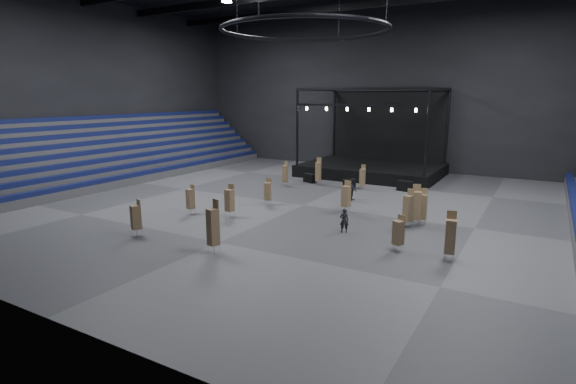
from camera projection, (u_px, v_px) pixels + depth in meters
The scene contains 26 objects.
floor at pixel (304, 205), 35.02m from camera, with size 50.00×50.00×0.00m, color #4B4B4E.
wall_back at pixel (391, 90), 50.91m from camera, with size 50.00×0.20×18.00m, color black.
wall_front at pixel (17, 77), 15.35m from camera, with size 50.00×0.20×18.00m, color black.
wall_left at pixel (86, 89), 45.35m from camera, with size 0.20×42.00×18.00m, color black.
bleachers_left at pixel (106, 162), 45.87m from camera, with size 7.20×40.00×6.40m.
stage at pixel (374, 161), 48.46m from camera, with size 14.00×10.00×9.20m.
truss_ring at pixel (305, 30), 32.29m from camera, with size 12.30×12.30×5.15m.
flight_case_left at pixel (310, 178), 44.21m from camera, with size 1.26×0.63×0.84m, color black.
flight_case_mid at pixel (349, 184), 41.48m from camera, with size 1.19×0.60×0.80m, color black.
flight_case_right at pixel (405, 186), 40.17m from camera, with size 1.36×0.68×0.91m, color black.
chair_stack_0 at pixel (268, 191), 34.91m from camera, with size 0.58×0.58×2.11m.
chair_stack_1 at pixel (191, 198), 32.18m from camera, with size 0.60×0.60×2.18m.
chair_stack_2 at pixel (408, 208), 28.81m from camera, with size 0.64×0.64×2.54m.
chair_stack_3 at pixel (213, 226), 24.13m from camera, with size 0.67×0.67×2.96m.
chair_stack_4 at pixel (136, 217), 27.11m from camera, with size 0.71×0.71×2.26m.
chair_stack_5 at pixel (285, 174), 42.16m from camera, with size 0.48×0.48×2.35m.
chair_stack_6 at pixel (416, 205), 29.21m from camera, with size 0.69×0.69×2.75m.
chair_stack_7 at pixel (318, 171), 42.83m from camera, with size 0.56×0.56×2.61m.
chair_stack_8 at pixel (423, 206), 29.51m from camera, with size 0.49×0.49×2.43m.
chair_stack_9 at pixel (450, 236), 22.92m from camera, with size 0.60×0.60×2.65m.
chair_stack_10 at pixel (399, 232), 24.39m from camera, with size 0.64×0.64×2.06m.
chair_stack_11 at pixel (362, 177), 40.69m from camera, with size 0.45×0.45×2.27m.
chair_stack_12 at pixel (346, 196), 32.67m from camera, with size 0.58×0.58×2.33m.
chair_stack_13 at pixel (230, 200), 31.36m from camera, with size 0.55×0.55×2.36m.
man_center at pixel (344, 220), 27.89m from camera, with size 0.56×0.37×1.54m, color black.
crew_member at pixel (353, 189), 36.45m from camera, with size 0.89×0.70×1.84m, color black.
Camera 1 is at (15.95, -30.07, 8.36)m, focal length 28.00 mm.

